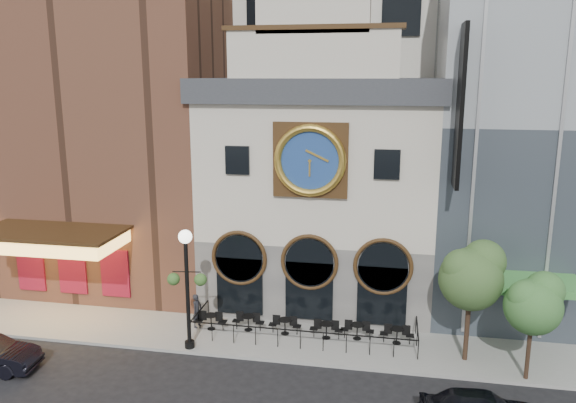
# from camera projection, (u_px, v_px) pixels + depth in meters

# --- Properties ---
(ground) EXTENTS (120.00, 120.00, 0.00)m
(ground) POSITION_uv_depth(u_px,v_px,m) (296.00, 365.00, 24.78)
(ground) COLOR black
(ground) RESTS_ON ground
(sidewalk) EXTENTS (44.00, 5.00, 0.15)m
(sidewalk) POSITION_uv_depth(u_px,v_px,m) (305.00, 338.00, 27.16)
(sidewalk) COLOR gray
(sidewalk) RESTS_ON ground
(clock_building) EXTENTS (12.60, 8.78, 18.65)m
(clock_building) POSITION_uv_depth(u_px,v_px,m) (320.00, 183.00, 30.81)
(clock_building) COLOR #605E5B
(clock_building) RESTS_ON ground
(theater_building) EXTENTS (14.00, 15.60, 25.00)m
(theater_building) POSITION_uv_depth(u_px,v_px,m) (113.00, 73.00, 33.90)
(theater_building) COLOR brown
(theater_building) RESTS_ON ground
(retail_building) EXTENTS (14.00, 14.40, 20.00)m
(retail_building) POSITION_uv_depth(u_px,v_px,m) (569.00, 121.00, 29.79)
(retail_building) COLOR gray
(retail_building) RESTS_ON ground
(cafe_railing) EXTENTS (10.60, 2.60, 0.90)m
(cafe_railing) POSITION_uv_depth(u_px,v_px,m) (305.00, 328.00, 27.04)
(cafe_railing) COLOR black
(cafe_railing) RESTS_ON sidewalk
(bistro_0) EXTENTS (1.58, 0.68, 0.90)m
(bistro_0) POSITION_uv_depth(u_px,v_px,m) (211.00, 320.00, 27.81)
(bistro_0) COLOR black
(bistro_0) RESTS_ON sidewalk
(bistro_1) EXTENTS (1.58, 0.68, 0.90)m
(bistro_1) POSITION_uv_depth(u_px,v_px,m) (248.00, 321.00, 27.70)
(bistro_1) COLOR black
(bistro_1) RESTS_ON sidewalk
(bistro_2) EXTENTS (1.58, 0.68, 0.90)m
(bistro_2) POSITION_uv_depth(u_px,v_px,m) (285.00, 325.00, 27.31)
(bistro_2) COLOR black
(bistro_2) RESTS_ON sidewalk
(bistro_3) EXTENTS (1.58, 0.68, 0.90)m
(bistro_3) POSITION_uv_depth(u_px,v_px,m) (326.00, 329.00, 26.85)
(bistro_3) COLOR black
(bistro_3) RESTS_ON sidewalk
(bistro_4) EXTENTS (1.58, 0.68, 0.90)m
(bistro_4) POSITION_uv_depth(u_px,v_px,m) (357.00, 330.00, 26.77)
(bistro_4) COLOR black
(bistro_4) RESTS_ON sidewalk
(bistro_5) EXTENTS (1.58, 0.68, 0.90)m
(bistro_5) POSITION_uv_depth(u_px,v_px,m) (397.00, 334.00, 26.33)
(bistro_5) COLOR black
(bistro_5) RESTS_ON sidewalk
(pedestrian) EXTENTS (0.54, 0.70, 1.71)m
(pedestrian) POSITION_uv_depth(u_px,v_px,m) (197.00, 311.00, 28.02)
(pedestrian) COLOR black
(pedestrian) RESTS_ON sidewalk
(lamppost) EXTENTS (1.80, 0.74, 5.66)m
(lamppost) POSITION_uv_depth(u_px,v_px,m) (187.00, 276.00, 25.27)
(lamppost) COLOR black
(lamppost) RESTS_ON sidewalk
(tree_left) EXTENTS (2.83, 2.73, 5.46)m
(tree_left) POSITION_uv_depth(u_px,v_px,m) (472.00, 274.00, 24.10)
(tree_left) COLOR #382619
(tree_left) RESTS_ON sidewalk
(tree_right) EXTENTS (2.39, 2.31, 4.61)m
(tree_right) POSITION_uv_depth(u_px,v_px,m) (534.00, 302.00, 22.66)
(tree_right) COLOR #382619
(tree_right) RESTS_ON sidewalk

